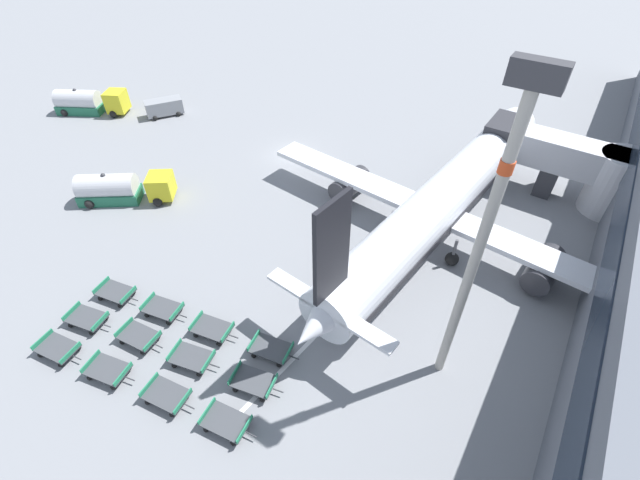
{
  "coord_description": "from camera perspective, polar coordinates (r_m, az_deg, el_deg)",
  "views": [
    {
      "loc": [
        25.21,
        -32.99,
        24.28
      ],
      "look_at": [
        11.31,
        -11.65,
        1.55
      ],
      "focal_mm": 24.0,
      "sensor_mm": 36.0,
      "label": 1
    }
  ],
  "objects": [
    {
      "name": "ground_plane",
      "position": [
        48.1,
        -3.79,
        11.34
      ],
      "size": [
        500.0,
        500.0,
        0.0
      ],
      "primitive_type": "plane",
      "color": "gray"
    },
    {
      "name": "jet_bridge",
      "position": [
        45.72,
        30.81,
        8.53
      ],
      "size": [
        14.17,
        4.84,
        5.96
      ],
      "color": "silver",
      "rests_on": "ground_plane"
    },
    {
      "name": "airplane",
      "position": [
        36.54,
        15.91,
        4.97
      ],
      "size": [
        33.28,
        36.51,
        12.02
      ],
      "color": "silver",
      "rests_on": "ground_plane"
    },
    {
      "name": "fuel_tanker_primary",
      "position": [
        44.37,
        -25.12,
        6.2
      ],
      "size": [
        8.44,
        7.02,
        2.97
      ],
      "color": "yellow",
      "rests_on": "ground_plane"
    },
    {
      "name": "fuel_tanker_secondary",
      "position": [
        63.8,
        -28.54,
        15.81
      ],
      "size": [
        8.94,
        6.5,
        3.09
      ],
      "color": "yellow",
      "rests_on": "ground_plane"
    },
    {
      "name": "service_van",
      "position": [
        59.37,
        -20.09,
        16.32
      ],
      "size": [
        3.99,
        4.77,
        2.01
      ],
      "color": "gray",
      "rests_on": "ground_plane"
    },
    {
      "name": "baggage_dolly_row_near_col_a",
      "position": [
        33.42,
        -31.57,
        -12.22
      ],
      "size": [
        3.4,
        2.04,
        0.92
      ],
      "color": "#424449",
      "rests_on": "ground_plane"
    },
    {
      "name": "baggage_dolly_row_near_col_b",
      "position": [
        30.85,
        -26.42,
        -15.26
      ],
      "size": [
        3.41,
        2.17,
        0.92
      ],
      "color": "#424449",
      "rests_on": "ground_plane"
    },
    {
      "name": "baggage_dolly_row_near_col_c",
      "position": [
        28.53,
        -19.76,
        -18.89
      ],
      "size": [
        3.4,
        2.01,
        0.92
      ],
      "color": "#424449",
      "rests_on": "ground_plane"
    },
    {
      "name": "baggage_dolly_row_near_col_d",
      "position": [
        26.83,
        -12.4,
        -22.62
      ],
      "size": [
        3.4,
        2.02,
        0.92
      ],
      "color": "#424449",
      "rests_on": "ground_plane"
    },
    {
      "name": "baggage_dolly_row_mid_a_col_a",
      "position": [
        34.21,
        -28.63,
        -9.17
      ],
      "size": [
        3.41,
        2.17,
        0.92
      ],
      "color": "#424449",
      "rests_on": "ground_plane"
    },
    {
      "name": "baggage_dolly_row_mid_a_col_b",
      "position": [
        31.65,
        -22.97,
        -11.75
      ],
      "size": [
        3.39,
        1.97,
        0.92
      ],
      "color": "#424449",
      "rests_on": "ground_plane"
    },
    {
      "name": "baggage_dolly_row_mid_a_col_c",
      "position": [
        29.49,
        -16.71,
        -14.82
      ],
      "size": [
        3.41,
        2.2,
        0.92
      ],
      "color": "#424449",
      "rests_on": "ground_plane"
    },
    {
      "name": "baggage_dolly_row_mid_a_col_d",
      "position": [
        27.76,
        -8.85,
        -18.15
      ],
      "size": [
        3.41,
        2.18,
        0.92
      ],
      "color": "#424449",
      "rests_on": "ground_plane"
    },
    {
      "name": "baggage_dolly_row_mid_b_col_a",
      "position": [
        35.05,
        -25.58,
        -6.32
      ],
      "size": [
        3.41,
        2.1,
        0.92
      ],
      "color": "#424449",
      "rests_on": "ground_plane"
    },
    {
      "name": "baggage_dolly_row_mid_b_col_b",
      "position": [
        32.63,
        -20.21,
        -8.6
      ],
      "size": [
        3.41,
        2.14,
        0.92
      ],
      "color": "#424449",
      "rests_on": "ground_plane"
    },
    {
      "name": "baggage_dolly_row_mid_b_col_c",
      "position": [
        30.51,
        -14.16,
        -11.39
      ],
      "size": [
        3.41,
        2.12,
        0.92
      ],
      "color": "#424449",
      "rests_on": "ground_plane"
    },
    {
      "name": "baggage_dolly_row_mid_b_col_d",
      "position": [
        28.87,
        -6.54,
        -14.22
      ],
      "size": [
        3.41,
        2.11,
        0.92
      ],
      "color": "#424449",
      "rests_on": "ground_plane"
    },
    {
      "name": "apron_light_mast",
      "position": [
        21.31,
        20.93,
        0.6
      ],
      "size": [
        2.0,
        0.7,
        19.18
      ],
      "color": "#ADA89E",
      "rests_on": "ground_plane"
    },
    {
      "name": "stand_guidance_stripe",
      "position": [
        33.69,
        7.19,
        -4.78
      ],
      "size": [
        3.38,
        30.52,
        0.01
      ],
      "color": "white",
      "rests_on": "ground_plane"
    }
  ]
}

